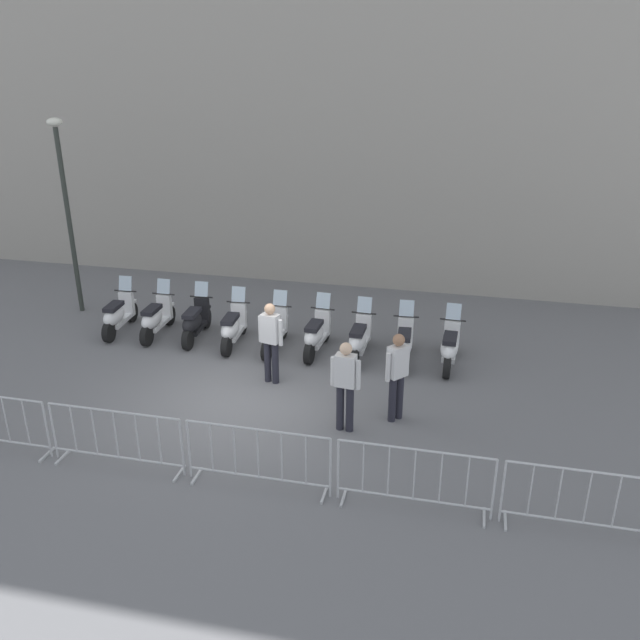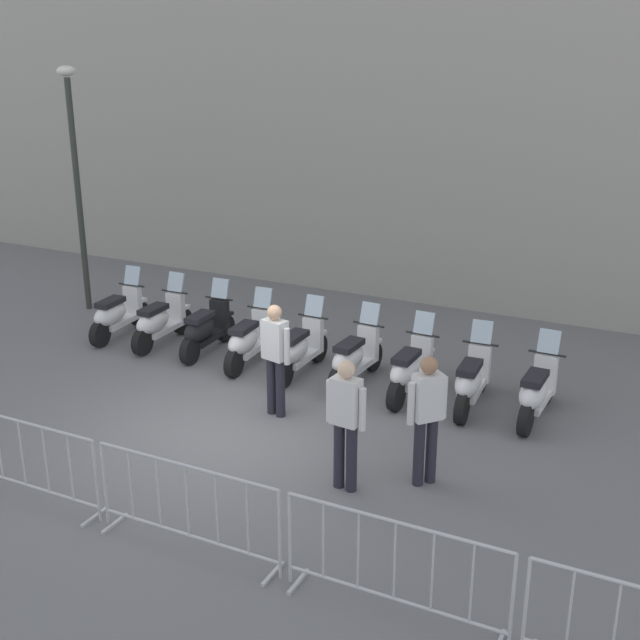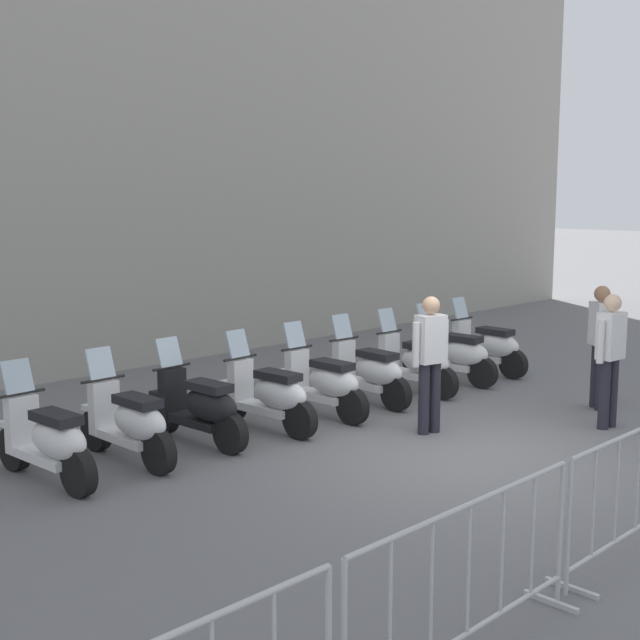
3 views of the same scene
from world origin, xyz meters
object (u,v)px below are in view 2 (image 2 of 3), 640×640
object	(u,v)px
barrier_segment_3	(187,508)
officer_by_barriers	(427,413)
motorcycle_2	(205,329)
officer_mid_plaza	(275,354)
motorcycle_6	(410,370)
motorcycle_8	(536,392)
barrier_segment_2	(23,460)
motorcycle_0	(117,314)
motorcycle_3	(249,340)
street_lamp	(75,164)
motorcycle_4	(299,350)
motorcycle_5	(354,358)
motorcycle_7	(471,381)
motorcycle_1	(160,322)
officer_near_row_end	(346,418)

from	to	relation	value
barrier_segment_3	officer_by_barriers	size ratio (longest dim) A/B	1.35
motorcycle_2	officer_mid_plaza	distance (m)	2.90
motorcycle_6	barrier_segment_3	size ratio (longest dim) A/B	0.74
motorcycle_8	barrier_segment_2	size ratio (longest dim) A/B	0.74
motorcycle_0	motorcycle_6	bearing A→B (deg)	1.32
motorcycle_3	officer_by_barriers	xyz separation A→B (m)	(4.12, -2.23, 0.53)
motorcycle_6	officer_mid_plaza	size ratio (longest dim) A/B	1.00
street_lamp	motorcycle_4	bearing A→B (deg)	-9.68
motorcycle_5	barrier_segment_3	size ratio (longest dim) A/B	0.74
motorcycle_3	motorcycle_7	bearing A→B (deg)	2.40
motorcycle_5	motorcycle_7	world-z (taller)	same
motorcycle_6	street_lamp	bearing A→B (deg)	173.40
motorcycle_6	officer_by_barriers	world-z (taller)	officer_by_barriers
motorcycle_6	motorcycle_5	bearing A→B (deg)	179.35
motorcycle_1	motorcycle_4	xyz separation A→B (m)	(2.93, 0.00, 0.00)
motorcycle_8	officer_by_barriers	xyz separation A→B (m)	(-0.75, -2.46, 0.53)
motorcycle_1	motorcycle_2	distance (m)	0.98
motorcycle_5	motorcycle_4	bearing A→B (deg)	-174.53
motorcycle_1	barrier_segment_3	size ratio (longest dim) A/B	0.74
motorcycle_3	motorcycle_8	world-z (taller)	same
motorcycle_1	motorcycle_5	bearing A→B (deg)	1.39
officer_by_barriers	motorcycle_2	bearing A→B (deg)	155.54
officer_by_barriers	officer_mid_plaza	bearing A→B (deg)	163.57
motorcycle_7	motorcycle_5	bearing A→B (deg)	-178.90
barrier_segment_2	motorcycle_1	bearing A→B (deg)	111.29
motorcycle_3	motorcycle_4	xyz separation A→B (m)	(0.97, 0.03, 0.00)
barrier_segment_3	street_lamp	world-z (taller)	street_lamp
officer_mid_plaza	officer_by_barriers	world-z (taller)	same
barrier_segment_2	barrier_segment_3	xyz separation A→B (m)	(2.41, 0.10, 0.00)
barrier_segment_2	motorcycle_5	bearing A→B (deg)	68.59
motorcycle_6	street_lamp	world-z (taller)	street_lamp
motorcycle_5	officer_by_barriers	world-z (taller)	officer_by_barriers
officer_by_barriers	motorcycle_4	bearing A→B (deg)	144.32
motorcycle_7	officer_by_barriers	distance (m)	2.46
motorcycle_2	motorcycle_7	size ratio (longest dim) A/B	1.00
motorcycle_0	barrier_segment_3	size ratio (longest dim) A/B	0.74
motorcycle_5	motorcycle_6	bearing A→B (deg)	-0.65
officer_by_barriers	motorcycle_1	bearing A→B (deg)	159.63
officer_mid_plaza	motorcycle_1	bearing A→B (deg)	156.63
officer_near_row_end	officer_by_barriers	distance (m)	1.02
motorcycle_2	motorcycle_3	bearing A→B (deg)	-5.48
barrier_segment_2	officer_mid_plaza	distance (m)	3.80
motorcycle_1	motorcycle_7	distance (m)	5.87
motorcycle_2	motorcycle_8	world-z (taller)	same
officer_mid_plaza	officer_by_barriers	bearing A→B (deg)	-16.43
motorcycle_6	officer_mid_plaza	world-z (taller)	officer_mid_plaza
motorcycle_5	officer_mid_plaza	size ratio (longest dim) A/B	1.00
motorcycle_0	motorcycle_4	size ratio (longest dim) A/B	1.00
barrier_segment_2	officer_near_row_end	xyz separation A→B (m)	(3.33, 2.09, 0.45)
motorcycle_0	motorcycle_8	world-z (taller)	same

